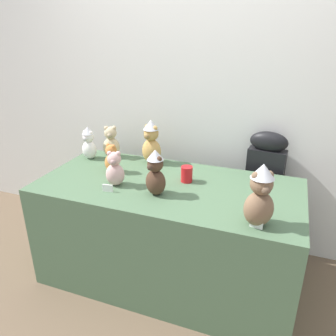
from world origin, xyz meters
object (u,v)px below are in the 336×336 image
at_px(teddy_bear_blush, 115,170).
at_px(party_cup_red, 187,174).
at_px(teddy_bear_sand, 111,143).
at_px(display_table, 168,232).
at_px(teddy_bear_snow, 89,143).
at_px(teddy_bear_mocha, 260,196).
at_px(teddy_bear_honey, 151,142).
at_px(teddy_bear_cocoa, 155,173).
at_px(instrument_case, 262,194).
at_px(teddy_bear_ginger, 112,159).

relative_size(teddy_bear_blush, party_cup_red, 2.21).
relative_size(teddy_bear_blush, teddy_bear_sand, 0.93).
distance_m(display_table, teddy_bear_blush, 0.61).
relative_size(teddy_bear_snow, teddy_bear_mocha, 0.75).
xyz_separation_m(teddy_bear_honey, teddy_bear_cocoa, (0.24, -0.49, -0.02)).
bearing_deg(teddy_bear_blush, teddy_bear_mocha, -29.44).
distance_m(display_table, teddy_bear_cocoa, 0.56).
bearing_deg(instrument_case, teddy_bear_blush, -137.27).
relative_size(teddy_bear_snow, teddy_bear_cocoa, 0.88).
height_order(teddy_bear_snow, party_cup_red, teddy_bear_snow).
xyz_separation_m(display_table, instrument_case, (0.60, 0.56, 0.14)).
bearing_deg(teddy_bear_blush, instrument_case, 17.35).
bearing_deg(teddy_bear_snow, instrument_case, 15.88).
relative_size(teddy_bear_blush, teddy_bear_mocha, 0.69).
xyz_separation_m(display_table, teddy_bear_sand, (-0.62, 0.33, 0.51)).
distance_m(teddy_bear_cocoa, party_cup_red, 0.30).
xyz_separation_m(teddy_bear_blush, teddy_bear_snow, (-0.44, 0.36, 0.02)).
height_order(teddy_bear_blush, party_cup_red, teddy_bear_blush).
distance_m(teddy_bear_ginger, teddy_bear_blush, 0.23).
distance_m(teddy_bear_sand, teddy_bear_snow, 0.18).
height_order(teddy_bear_honey, teddy_bear_cocoa, teddy_bear_honey).
bearing_deg(teddy_bear_ginger, instrument_case, 37.22).
distance_m(teddy_bear_snow, party_cup_red, 0.88).
distance_m(teddy_bear_ginger, teddy_bear_mocha, 1.14).
bearing_deg(instrument_case, teddy_bear_cocoa, -124.71).
xyz_separation_m(instrument_case, teddy_bear_mocha, (0.03, -0.86, 0.42)).
xyz_separation_m(instrument_case, teddy_bear_ginger, (-1.05, -0.50, 0.34)).
height_order(instrument_case, teddy_bear_honey, teddy_bear_honey).
distance_m(instrument_case, teddy_bear_honey, 0.98).
bearing_deg(teddy_bear_snow, party_cup_red, -6.94).
distance_m(instrument_case, teddy_bear_ginger, 1.22).
distance_m(teddy_bear_honey, party_cup_red, 0.45).
bearing_deg(display_table, teddy_bear_snow, 163.14).
bearing_deg(teddy_bear_snow, teddy_bear_cocoa, -25.53).
distance_m(teddy_bear_blush, teddy_bear_honey, 0.47).
xyz_separation_m(teddy_bear_ginger, teddy_bear_blush, (0.13, -0.19, 0.01)).
xyz_separation_m(teddy_bear_mocha, party_cup_red, (-0.52, 0.39, -0.12)).
height_order(display_table, party_cup_red, party_cup_red).
distance_m(display_table, teddy_bear_snow, 0.95).
bearing_deg(teddy_bear_ginger, teddy_bear_honey, 65.17).
bearing_deg(display_table, teddy_bear_mocha, -25.81).
height_order(teddy_bear_honey, teddy_bear_snow, teddy_bear_honey).
bearing_deg(instrument_case, teddy_bear_snow, -160.59).
relative_size(display_table, teddy_bear_honey, 5.14).
xyz_separation_m(teddy_bear_blush, teddy_bear_honey, (0.07, 0.46, 0.06)).
distance_m(display_table, teddy_bear_sand, 0.86).
xyz_separation_m(instrument_case, teddy_bear_honey, (-0.85, -0.23, 0.41)).
bearing_deg(party_cup_red, instrument_case, 43.65).
relative_size(display_table, teddy_bear_blush, 7.31).
distance_m(teddy_bear_honey, teddy_bear_cocoa, 0.54).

